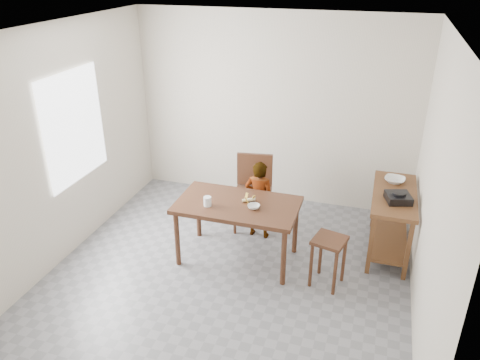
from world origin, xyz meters
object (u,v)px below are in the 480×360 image
(dining_table, at_px, (237,231))
(child, at_px, (259,200))
(prep_counter, at_px, (390,222))
(stool, at_px, (328,261))
(dining_chair, at_px, (252,195))

(dining_table, height_order, child, child)
(prep_counter, relative_size, child, 1.15)
(child, distance_m, stool, 1.25)
(child, bearing_deg, prep_counter, -172.90)
(stool, bearing_deg, prep_counter, 54.30)
(dining_table, height_order, dining_chair, dining_chair)
(prep_counter, height_order, stool, prep_counter)
(dining_table, bearing_deg, stool, -9.14)
(child, bearing_deg, stool, 145.31)
(dining_table, xyz_separation_m, prep_counter, (1.72, 0.70, 0.03))
(dining_table, xyz_separation_m, child, (0.11, 0.57, 0.15))
(prep_counter, height_order, dining_chair, dining_chair)
(dining_table, distance_m, prep_counter, 1.86)
(prep_counter, relative_size, stool, 2.05)
(prep_counter, bearing_deg, dining_table, -157.85)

